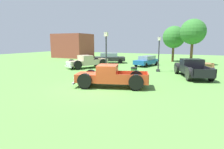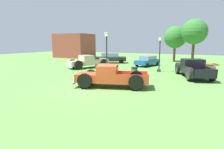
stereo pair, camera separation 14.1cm
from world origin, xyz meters
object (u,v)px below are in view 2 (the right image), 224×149
at_px(pickup_truck_foreground, 107,76).
at_px(lamp_post_far, 160,53).
at_px(oak_tree_east, 175,37).
at_px(sedan_distant_b, 148,61).
at_px(pickup_truck_behind_right, 192,68).
at_px(trash_can, 134,72).
at_px(oak_tree_center, 194,32).
at_px(sedan_distant_a, 111,58).
at_px(pickup_truck_behind_left, 86,62).
at_px(picnic_table, 209,66).
at_px(lamp_post_near, 107,53).

height_order(pickup_truck_foreground, lamp_post_far, lamp_post_far).
relative_size(pickup_truck_foreground, oak_tree_east, 0.96).
distance_m(pickup_truck_foreground, sedan_distant_b, 12.83).
distance_m(pickup_truck_behind_right, oak_tree_east, 13.77).
bearing_deg(oak_tree_east, pickup_truck_behind_right, -75.83).
bearing_deg(trash_can, oak_tree_center, 71.66).
bearing_deg(oak_tree_center, sedan_distant_a, -165.87).
distance_m(pickup_truck_foreground, lamp_post_far, 8.83).
xyz_separation_m(pickup_truck_behind_left, lamp_post_far, (8.70, 0.94, 1.22)).
xyz_separation_m(pickup_truck_foreground, sedan_distant_b, (-0.49, 12.82, -0.05)).
bearing_deg(sedan_distant_a, oak_tree_center, 14.13).
bearing_deg(trash_can, oak_tree_east, 85.26).
distance_m(picnic_table, oak_tree_east, 9.82).
bearing_deg(oak_tree_east, oak_tree_center, -48.25).
xyz_separation_m(lamp_post_far, trash_can, (-1.28, -4.37, -1.48)).
relative_size(sedan_distant_a, sedan_distant_b, 1.12).
relative_size(lamp_post_far, picnic_table, 2.00).
xyz_separation_m(pickup_truck_behind_right, trash_can, (-4.60, -2.79, -0.30)).
bearing_deg(pickup_truck_behind_left, pickup_truck_behind_right, -3.05).
relative_size(pickup_truck_behind_left, picnic_table, 2.84).
relative_size(pickup_truck_behind_right, oak_tree_east, 1.00).
height_order(sedan_distant_b, trash_can, sedan_distant_b).
relative_size(lamp_post_near, lamp_post_far, 1.09).
bearing_deg(pickup_truck_behind_right, oak_tree_center, 92.47).
distance_m(sedan_distant_b, oak_tree_east, 8.19).
relative_size(pickup_truck_foreground, pickup_truck_behind_left, 1.02).
bearing_deg(lamp_post_near, pickup_truck_foreground, -62.74).
height_order(sedan_distant_a, trash_can, sedan_distant_a).
xyz_separation_m(sedan_distant_a, lamp_post_far, (8.39, -5.38, 1.18)).
distance_m(sedan_distant_b, trash_can, 8.73).
bearing_deg(pickup_truck_behind_right, picnic_table, 73.68).
distance_m(sedan_distant_a, trash_can, 12.08).
xyz_separation_m(picnic_table, oak_tree_east, (-4.79, 7.87, 3.40)).
bearing_deg(pickup_truck_behind_left, oak_tree_center, 38.31).
xyz_separation_m(sedan_distant_a, oak_tree_east, (8.42, 6.05, 3.11)).
distance_m(pickup_truck_behind_left, sedan_distant_a, 6.33).
xyz_separation_m(pickup_truck_behind_right, sedan_distant_b, (-5.72, 5.87, -0.08)).
height_order(lamp_post_far, trash_can, lamp_post_far).
distance_m(sedan_distant_a, oak_tree_east, 10.83).
relative_size(lamp_post_far, oak_tree_east, 0.66).
bearing_deg(picnic_table, sedan_distant_b, 174.29).
bearing_deg(oak_tree_center, sedan_distant_b, -143.40).
height_order(pickup_truck_behind_right, trash_can, pickup_truck_behind_right).
bearing_deg(picnic_table, lamp_post_near, -135.04).
distance_m(picnic_table, oak_tree_center, 6.45).
height_order(pickup_truck_behind_left, lamp_post_near, lamp_post_near).
relative_size(sedan_distant_a, oak_tree_east, 0.85).
xyz_separation_m(lamp_post_near, picnic_table, (8.56, 8.55, -1.65)).
xyz_separation_m(pickup_truck_foreground, pickup_truck_behind_right, (5.23, 6.96, 0.03)).
bearing_deg(trash_can, picnic_table, 52.44).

